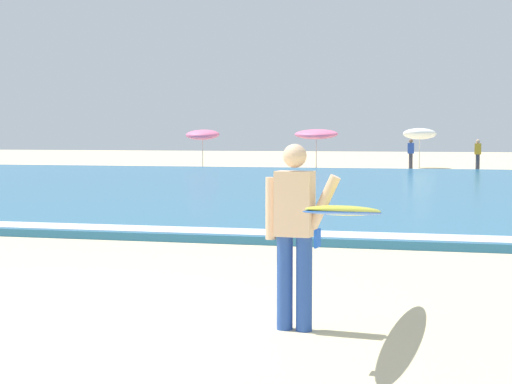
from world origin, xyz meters
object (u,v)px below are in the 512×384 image
(surfer_with_board, at_px, (322,220))
(beach_umbrella_0, at_px, (203,135))
(beach_umbrella_1, at_px, (316,134))
(beachgoer_near_row_left, at_px, (478,154))
(beach_umbrella_2, at_px, (420,134))
(beachgoer_near_row_mid, at_px, (411,153))

(surfer_with_board, xyz_separation_m, beach_umbrella_0, (-12.46, 34.97, 0.76))
(beach_umbrella_0, distance_m, beach_umbrella_1, 6.15)
(surfer_with_board, distance_m, beachgoer_near_row_left, 34.25)
(surfer_with_board, xyz_separation_m, beach_umbrella_2, (-1.09, 37.88, 0.81))
(beach_umbrella_1, bearing_deg, beach_umbrella_0, -173.98)
(beach_umbrella_2, height_order, beachgoer_near_row_left, beach_umbrella_2)
(beach_umbrella_0, bearing_deg, beach_umbrella_1, 6.02)
(beachgoer_near_row_left, xyz_separation_m, beachgoer_near_row_mid, (-3.29, 1.06, 0.00))
(beach_umbrella_1, xyz_separation_m, beach_umbrella_2, (5.26, 2.27, 0.02))
(beachgoer_near_row_left, bearing_deg, beach_umbrella_2, 129.10)
(surfer_with_board, bearing_deg, beachgoer_near_row_mid, 92.24)
(beachgoer_near_row_left, height_order, beachgoer_near_row_mid, same)
(beach_umbrella_0, relative_size, beach_umbrella_2, 0.96)
(beach_umbrella_1, xyz_separation_m, beachgoer_near_row_left, (8.25, -1.42, -0.98))
(surfer_with_board, height_order, beachgoer_near_row_left, surfer_with_board)
(beach_umbrella_2, relative_size, beachgoer_near_row_mid, 1.41)
(beachgoer_near_row_left, bearing_deg, beach_umbrella_0, 176.93)
(beachgoer_near_row_left, distance_m, beachgoer_near_row_mid, 3.46)
(beachgoer_near_row_left, bearing_deg, surfer_with_board, -93.20)
(beach_umbrella_0, height_order, beachgoer_near_row_mid, beach_umbrella_0)
(beach_umbrella_1, bearing_deg, beach_umbrella_2, 23.37)
(beach_umbrella_1, distance_m, beach_umbrella_2, 5.73)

